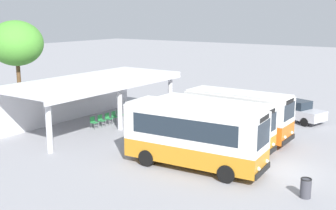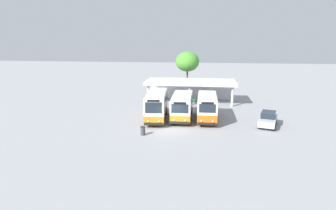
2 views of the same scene
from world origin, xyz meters
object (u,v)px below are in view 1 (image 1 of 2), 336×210
city_bus_nearest_orange (195,134)px  city_bus_second_in_row (211,123)px  waiting_chair_end_by_column (94,121)px  waiting_chair_second_from_end (101,120)px  waiting_chair_middle_seat (108,118)px  litter_bin_apron (306,188)px  waiting_chair_fifth_seat (120,114)px  parked_car_flank (296,111)px  waiting_chair_fourth_seat (115,116)px  city_bus_middle_cream (238,113)px

city_bus_nearest_orange → city_bus_second_in_row: size_ratio=1.05×
waiting_chair_end_by_column → waiting_chair_second_from_end: bearing=-4.0°
waiting_chair_middle_seat → litter_bin_apron: size_ratio=0.96×
waiting_chair_second_from_end → litter_bin_apron: litter_bin_apron is taller
city_bus_nearest_orange → waiting_chair_fifth_seat: 11.55m
waiting_chair_end_by_column → litter_bin_apron: litter_bin_apron is taller
parked_car_flank → waiting_chair_fourth_seat: 13.69m
waiting_chair_middle_seat → city_bus_second_in_row: bearing=-96.9°
city_bus_second_in_row → waiting_chair_end_by_column: 9.36m
city_bus_middle_cream → waiting_chair_fourth_seat: size_ratio=7.96×
waiting_chair_fifth_seat → city_bus_middle_cream: bearing=-86.9°
city_bus_second_in_row → city_bus_nearest_orange: bearing=-167.4°
waiting_chair_second_from_end → waiting_chair_fifth_seat: 2.16m
parked_car_flank → waiting_chair_fifth_seat: 13.36m
waiting_chair_fifth_seat → waiting_chair_end_by_column: bearing=-179.2°
waiting_chair_second_from_end → waiting_chair_middle_seat: bearing=-2.3°
city_bus_second_in_row → waiting_chair_second_from_end: 9.31m
litter_bin_apron → city_bus_second_in_row: bearing=62.3°
city_bus_nearest_orange → city_bus_second_in_row: bearing=12.6°
waiting_chair_second_from_end → waiting_chair_fourth_seat: (1.44, -0.02, 0.00)m
waiting_chair_middle_seat → waiting_chair_fourth_seat: 0.72m
city_bus_second_in_row → waiting_chair_fifth_seat: city_bus_second_in_row is taller
city_bus_second_in_row → waiting_chair_middle_seat: (1.11, 9.20, -1.16)m
parked_car_flank → waiting_chair_second_from_end: bearing=130.9°
waiting_chair_second_from_end → waiting_chair_fourth_seat: same height
parked_car_flank → waiting_chair_fourth_seat: bearing=126.4°
parked_car_flank → waiting_chair_fifth_seat: (-7.40, 11.12, -0.30)m
city_bus_second_in_row → waiting_chair_second_from_end: bearing=87.6°
city_bus_nearest_orange → waiting_chair_second_from_end: bearing=70.8°
city_bus_nearest_orange → city_bus_middle_cream: (6.13, 0.45, -0.13)m
city_bus_second_in_row → waiting_chair_middle_seat: city_bus_second_in_row is taller
waiting_chair_second_from_end → waiting_chair_fifth_seat: (2.16, 0.09, 0.00)m
city_bus_second_in_row → city_bus_middle_cream: 3.07m
city_bus_second_in_row → waiting_chair_fourth_seat: city_bus_second_in_row is taller
litter_bin_apron → city_bus_middle_cream: bearing=44.4°
parked_car_flank → waiting_chair_middle_seat: bearing=128.8°
waiting_chair_middle_seat → waiting_chair_fifth_seat: size_ratio=1.00×
waiting_chair_end_by_column → waiting_chair_fifth_seat: size_ratio=1.00×
city_bus_nearest_orange → city_bus_middle_cream: city_bus_nearest_orange is taller
waiting_chair_second_from_end → waiting_chair_fifth_seat: bearing=2.4°
city_bus_nearest_orange → litter_bin_apron: city_bus_nearest_orange is taller
waiting_chair_fifth_seat → waiting_chair_fourth_seat: bearing=-171.5°
city_bus_second_in_row → city_bus_middle_cream: (3.06, -0.24, 0.05)m
city_bus_second_in_row → waiting_chair_second_from_end: city_bus_second_in_row is taller
city_bus_middle_cream → waiting_chair_middle_seat: bearing=101.7°
city_bus_second_in_row → waiting_chair_middle_seat: size_ratio=8.45×
city_bus_second_in_row → waiting_chair_end_by_column: city_bus_second_in_row is taller
city_bus_middle_cream → waiting_chair_second_from_end: city_bus_middle_cream is taller
waiting_chair_second_from_end → city_bus_nearest_orange: bearing=-109.2°
city_bus_nearest_orange → waiting_chair_middle_seat: city_bus_nearest_orange is taller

